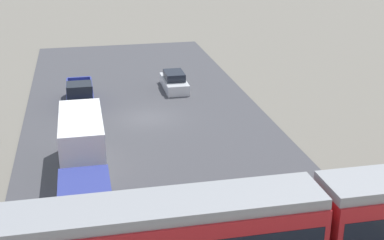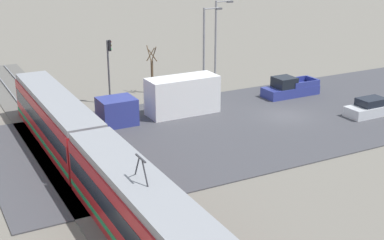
{
  "view_description": "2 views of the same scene",
  "coord_description": "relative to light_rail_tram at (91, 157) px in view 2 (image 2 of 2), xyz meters",
  "views": [
    {
      "loc": [
        4.3,
        35.78,
        13.7
      ],
      "look_at": [
        -1.75,
        7.34,
        2.53
      ],
      "focal_mm": 50.0,
      "sensor_mm": 36.0,
      "label": 1
    },
    {
      "loc": [
        -33.47,
        26.6,
        14.2
      ],
      "look_at": [
        -0.99,
        9.3,
        1.51
      ],
      "focal_mm": 50.0,
      "sensor_mm": 36.0,
      "label": 2
    }
  ],
  "objects": [
    {
      "name": "rail_bed",
      "position": [
        4.84,
        0.0,
        -1.73
      ],
      "size": [
        60.36,
        4.4,
        0.22
      ],
      "color": "#5B5954",
      "rests_on": "ground"
    },
    {
      "name": "sedan_car_0",
      "position": [
        1.69,
        -24.56,
        -1.09
      ],
      "size": [
        1.79,
        4.44,
        1.46
      ],
      "color": "silver",
      "rests_on": "ground"
    },
    {
      "name": "ground_plane",
      "position": [
        4.84,
        -18.18,
        -1.78
      ],
      "size": [
        320.0,
        320.0,
        0.0
      ],
      "primitive_type": "plane",
      "color": "slate"
    },
    {
      "name": "pickup_truck",
      "position": [
        9.45,
        -22.17,
        -1.0
      ],
      "size": [
        2.03,
        5.4,
        1.85
      ],
      "color": "navy",
      "rests_on": "ground"
    },
    {
      "name": "traffic_light_pole",
      "position": [
        15.28,
        -6.71,
        1.88
      ],
      "size": [
        0.28,
        0.47,
        5.69
      ],
      "color": "#47474C",
      "rests_on": "ground"
    },
    {
      "name": "street_lamp_near_crossing",
      "position": [
        14.78,
        -16.17,
        2.84
      ],
      "size": [
        0.36,
        1.95,
        7.98
      ],
      "color": "gray",
      "rests_on": "ground"
    },
    {
      "name": "box_truck",
      "position": [
        9.44,
        -9.55,
        -0.25
      ],
      "size": [
        2.41,
        10.22,
        3.13
      ],
      "color": "navy",
      "rests_on": "ground"
    },
    {
      "name": "road_surface",
      "position": [
        4.84,
        -18.18,
        -1.74
      ],
      "size": [
        17.31,
        47.16,
        0.08
      ],
      "color": "#424247",
      "rests_on": "ground"
    },
    {
      "name": "street_tree",
      "position": [
        16.55,
        -11.36,
        0.29
      ],
      "size": [
        1.08,
        0.9,
        4.54
      ],
      "color": "brown",
      "rests_on": "ground"
    },
    {
      "name": "light_rail_tram",
      "position": [
        0.0,
        0.0,
        0.0
      ],
      "size": [
        31.1,
        2.69,
        4.63
      ],
      "color": "#B21E23",
      "rests_on": "ground"
    },
    {
      "name": "street_lamp_mid_block",
      "position": [
        16.31,
        -18.34,
        3.03
      ],
      "size": [
        0.36,
        1.95,
        8.35
      ],
      "color": "gray",
      "rests_on": "ground"
    }
  ]
}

